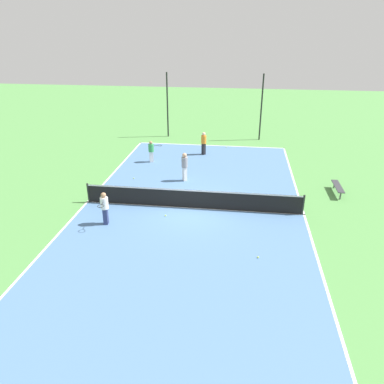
{
  "coord_description": "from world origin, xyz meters",
  "views": [
    {
      "loc": [
        2.24,
        -16.83,
        8.49
      ],
      "look_at": [
        0.0,
        0.0,
        0.9
      ],
      "focal_mm": 35.0,
      "sensor_mm": 36.0,
      "label": 1
    }
  ],
  "objects_px": {
    "player_center_orange": "(204,142)",
    "fence_post_back_left": "(167,105)",
    "fence_post_back_right": "(261,108)",
    "tennis_ball_midcourt": "(258,257)",
    "tennis_ball_far_baseline": "(134,178)",
    "tennis_ball_near_net": "(226,147)",
    "tennis_net": "(192,198)",
    "player_baseline_gray": "(185,165)",
    "tennis_ball_right_alley": "(165,216)",
    "bench": "(338,187)",
    "player_near_white": "(105,206)",
    "player_far_green": "(151,150)"
  },
  "relations": [
    {
      "from": "tennis_ball_near_net",
      "to": "player_baseline_gray",
      "type": "bearing_deg",
      "value": -107.08
    },
    {
      "from": "bench",
      "to": "tennis_net",
      "type": "bearing_deg",
      "value": 110.45
    },
    {
      "from": "tennis_ball_right_alley",
      "to": "tennis_ball_midcourt",
      "type": "xyz_separation_m",
      "value": [
        4.35,
        -3.01,
        0.0
      ]
    },
    {
      "from": "tennis_net",
      "to": "fence_post_back_right",
      "type": "xyz_separation_m",
      "value": [
        3.75,
        13.08,
        2.03
      ]
    },
    {
      "from": "fence_post_back_left",
      "to": "tennis_ball_near_net",
      "type": "bearing_deg",
      "value": -27.52
    },
    {
      "from": "tennis_ball_near_net",
      "to": "tennis_ball_midcourt",
      "type": "relative_size",
      "value": 1.0
    },
    {
      "from": "fence_post_back_left",
      "to": "fence_post_back_right",
      "type": "xyz_separation_m",
      "value": [
        7.49,
        0.0,
        0.0
      ]
    },
    {
      "from": "player_center_orange",
      "to": "tennis_ball_near_net",
      "type": "distance_m",
      "value": 2.56
    },
    {
      "from": "player_center_orange",
      "to": "tennis_ball_right_alley",
      "type": "height_order",
      "value": "player_center_orange"
    },
    {
      "from": "player_far_green",
      "to": "fence_post_back_right",
      "type": "xyz_separation_m",
      "value": [
        7.37,
        6.52,
        1.73
      ]
    },
    {
      "from": "tennis_ball_near_net",
      "to": "fence_post_back_left",
      "type": "relative_size",
      "value": 0.01
    },
    {
      "from": "player_far_green",
      "to": "bench",
      "type": "bearing_deg",
      "value": -39.45
    },
    {
      "from": "tennis_ball_far_baseline",
      "to": "tennis_ball_right_alley",
      "type": "bearing_deg",
      "value": -57.64
    },
    {
      "from": "tennis_net",
      "to": "fence_post_back_left",
      "type": "bearing_deg",
      "value": 105.99
    },
    {
      "from": "player_near_white",
      "to": "fence_post_back_right",
      "type": "relative_size",
      "value": 0.31
    },
    {
      "from": "player_far_green",
      "to": "tennis_ball_near_net",
      "type": "bearing_deg",
      "value": 17.72
    },
    {
      "from": "tennis_ball_right_alley",
      "to": "tennis_ball_far_baseline",
      "type": "distance_m",
      "value": 5.32
    },
    {
      "from": "tennis_ball_near_net",
      "to": "tennis_ball_right_alley",
      "type": "bearing_deg",
      "value": -101.61
    },
    {
      "from": "tennis_net",
      "to": "fence_post_back_left",
      "type": "distance_m",
      "value": 13.75
    },
    {
      "from": "player_center_orange",
      "to": "fence_post_back_left",
      "type": "xyz_separation_m",
      "value": [
        -3.43,
        4.44,
        1.63
      ]
    },
    {
      "from": "tennis_ball_midcourt",
      "to": "bench",
      "type": "bearing_deg",
      "value": 57.15
    },
    {
      "from": "tennis_ball_midcourt",
      "to": "fence_post_back_right",
      "type": "height_order",
      "value": "fence_post_back_right"
    },
    {
      "from": "fence_post_back_left",
      "to": "player_far_green",
      "type": "bearing_deg",
      "value": -88.9
    },
    {
      "from": "bench",
      "to": "fence_post_back_left",
      "type": "bearing_deg",
      "value": 48.22
    },
    {
      "from": "player_near_white",
      "to": "player_baseline_gray",
      "type": "distance_m",
      "value": 6.4
    },
    {
      "from": "player_baseline_gray",
      "to": "fence_post_back_right",
      "type": "distance_m",
      "value": 10.72
    },
    {
      "from": "player_baseline_gray",
      "to": "tennis_ball_midcourt",
      "type": "bearing_deg",
      "value": 172.19
    },
    {
      "from": "player_baseline_gray",
      "to": "tennis_ball_near_net",
      "type": "height_order",
      "value": "player_baseline_gray"
    },
    {
      "from": "player_baseline_gray",
      "to": "fence_post_back_left",
      "type": "bearing_deg",
      "value": -19.5
    },
    {
      "from": "player_baseline_gray",
      "to": "tennis_ball_right_alley",
      "type": "relative_size",
      "value": 25.3
    },
    {
      "from": "player_near_white",
      "to": "tennis_ball_near_net",
      "type": "bearing_deg",
      "value": 152.08
    },
    {
      "from": "bench",
      "to": "player_near_white",
      "type": "distance_m",
      "value": 12.5
    },
    {
      "from": "player_far_green",
      "to": "tennis_ball_midcourt",
      "type": "bearing_deg",
      "value": -78.72
    },
    {
      "from": "tennis_net",
      "to": "tennis_ball_midcourt",
      "type": "xyz_separation_m",
      "value": [
        3.2,
        -4.09,
        -0.49
      ]
    },
    {
      "from": "player_center_orange",
      "to": "tennis_ball_far_baseline",
      "type": "distance_m",
      "value": 6.45
    },
    {
      "from": "tennis_ball_right_alley",
      "to": "tennis_net",
      "type": "bearing_deg",
      "value": 42.81
    },
    {
      "from": "tennis_ball_far_baseline",
      "to": "fence_post_back_right",
      "type": "relative_size",
      "value": 0.01
    },
    {
      "from": "tennis_ball_far_baseline",
      "to": "fence_post_back_left",
      "type": "distance_m",
      "value": 9.98
    },
    {
      "from": "tennis_net",
      "to": "bench",
      "type": "distance_m",
      "value": 8.2
    },
    {
      "from": "tennis_ball_right_alley",
      "to": "player_center_orange",
      "type": "bearing_deg",
      "value": 85.05
    },
    {
      "from": "player_center_orange",
      "to": "tennis_ball_near_net",
      "type": "relative_size",
      "value": 23.86
    },
    {
      "from": "player_far_green",
      "to": "player_near_white",
      "type": "xyz_separation_m",
      "value": [
        -0.12,
        -8.75,
        0.08
      ]
    },
    {
      "from": "fence_post_back_left",
      "to": "fence_post_back_right",
      "type": "relative_size",
      "value": 1.0
    },
    {
      "from": "tennis_ball_right_alley",
      "to": "tennis_ball_midcourt",
      "type": "relative_size",
      "value": 1.0
    },
    {
      "from": "player_far_green",
      "to": "player_baseline_gray",
      "type": "relative_size",
      "value": 0.85
    },
    {
      "from": "tennis_ball_midcourt",
      "to": "tennis_ball_right_alley",
      "type": "bearing_deg",
      "value": 145.3
    },
    {
      "from": "tennis_ball_near_net",
      "to": "fence_post_back_right",
      "type": "xyz_separation_m",
      "value": [
        2.53,
        2.59,
        2.52
      ]
    },
    {
      "from": "tennis_ball_midcourt",
      "to": "tennis_ball_far_baseline",
      "type": "distance_m",
      "value": 10.4
    },
    {
      "from": "bench",
      "to": "tennis_ball_near_net",
      "type": "distance_m",
      "value": 10.0
    },
    {
      "from": "fence_post_back_right",
      "to": "tennis_ball_right_alley",
      "type": "bearing_deg",
      "value": -109.11
    }
  ]
}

